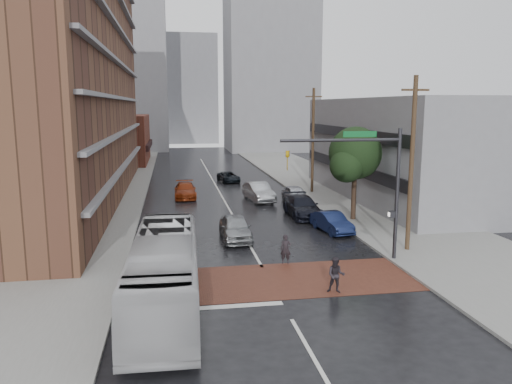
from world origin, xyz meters
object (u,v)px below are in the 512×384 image
object	(u,v)px
suv_travel	(229,177)
car_parked_near	(332,222)
car_travel_a	(235,228)
car_travel_b	(259,192)
car_parked_mid	(302,207)
transit_bus	(165,273)
pedestrian_b	(336,275)
car_travel_c	(185,190)
pedestrian_a	(286,249)
car_parked_far	(295,194)

from	to	relation	value
suv_travel	car_parked_near	distance (m)	23.75
car_travel_a	car_travel_b	bearing A→B (deg)	73.94
suv_travel	car_parked_mid	size ratio (longest dim) A/B	0.76
transit_bus	pedestrian_b	size ratio (longest dim) A/B	6.82
car_travel_c	suv_travel	distance (m)	10.32
transit_bus	pedestrian_b	distance (m)	7.63
suv_travel	car_parked_near	bearing A→B (deg)	-89.33
pedestrian_a	suv_travel	world-z (taller)	pedestrian_a
pedestrian_b	car_parked_mid	distance (m)	15.77
pedestrian_a	car_travel_c	distance (m)	21.03
pedestrian_a	transit_bus	bearing A→B (deg)	-131.27
car_parked_near	car_parked_far	size ratio (longest dim) A/B	0.95
transit_bus	car_travel_b	size ratio (longest dim) A/B	2.24
car_travel_a	suv_travel	size ratio (longest dim) A/B	1.12
transit_bus	car_travel_a	xyz separation A→B (m)	(4.24, 10.40, -0.79)
pedestrian_a	car_travel_b	distance (m)	17.90
transit_bus	car_parked_mid	bearing A→B (deg)	59.85
car_travel_b	car_travel_c	size ratio (longest dim) A/B	1.05
car_travel_b	car_parked_mid	world-z (taller)	car_travel_b
pedestrian_a	car_travel_c	xyz separation A→B (m)	(-4.74, 20.49, -0.09)
transit_bus	car_travel_c	xyz separation A→B (m)	(1.55, 25.63, -0.87)
car_travel_b	car_parked_mid	size ratio (longest dim) A/B	0.94
pedestrian_a	car_travel_c	bearing A→B (deg)	112.52
car_parked_near	car_parked_far	xyz separation A→B (m)	(0.09, 10.44, 0.06)
car_parked_mid	car_travel_a	bearing A→B (deg)	-135.39
transit_bus	car_parked_near	distance (m)	15.67
transit_bus	pedestrian_a	xyz separation A→B (m)	(6.29, 5.13, -0.77)
car_travel_c	suv_travel	bearing A→B (deg)	61.12
car_travel_c	suv_travel	size ratio (longest dim) A/B	1.18
car_parked_near	car_parked_mid	distance (m)	4.98
car_travel_c	car_parked_near	size ratio (longest dim) A/B	1.17
pedestrian_b	car_parked_near	bearing A→B (deg)	94.05
transit_bus	car_travel_b	world-z (taller)	transit_bus
car_travel_b	car_travel_c	bearing A→B (deg)	149.83
car_travel_c	car_parked_near	distance (m)	17.11
transit_bus	car_parked_far	distance (m)	24.33
suv_travel	car_parked_far	xyz separation A→B (m)	(4.37, -12.92, 0.17)
pedestrian_a	car_parked_near	world-z (taller)	pedestrian_a
pedestrian_b	car_travel_c	distance (m)	25.71
car_parked_near	pedestrian_b	bearing A→B (deg)	-116.45
car_parked_mid	pedestrian_a	bearing A→B (deg)	-109.11
pedestrian_a	pedestrian_b	distance (m)	4.68
car_travel_c	car_parked_mid	size ratio (longest dim) A/B	0.89
car_travel_a	suv_travel	bearing A→B (deg)	84.79
suv_travel	car_parked_near	xyz separation A→B (m)	(4.27, -23.36, 0.11)
car_travel_a	car_travel_c	distance (m)	15.46
car_travel_b	car_parked_mid	xyz separation A→B (m)	(2.20, -6.76, -0.05)
transit_bus	car_parked_far	xyz separation A→B (m)	(10.95, 21.71, -0.83)
car_travel_c	suv_travel	xyz separation A→B (m)	(5.03, 9.01, -0.13)
pedestrian_b	car_parked_far	bearing A→B (deg)	102.11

